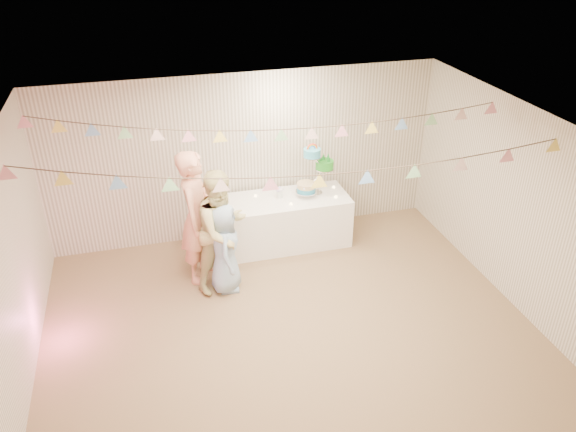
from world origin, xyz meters
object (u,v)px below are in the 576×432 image
object	(u,v)px
person_adult_a	(197,217)
person_child	(225,248)
table	(281,221)
cake_stand	(315,172)
person_adult_b	(222,230)

from	to	relation	value
person_adult_a	person_child	size ratio (longest dim) A/B	1.49
table	person_child	xyz separation A→B (m)	(-1.03, -0.95, 0.26)
table	cake_stand	bearing A→B (deg)	5.19
cake_stand	person_child	bearing A→B (deg)	-147.62
cake_stand	person_adult_a	world-z (taller)	person_adult_a
cake_stand	person_adult_a	bearing A→B (deg)	-161.73
cake_stand	table	bearing A→B (deg)	-174.81
table	person_adult_b	xyz separation A→B (m)	(-1.03, -0.84, 0.47)
cake_stand	person_child	size ratio (longest dim) A/B	0.60
table	cake_stand	xyz separation A→B (m)	(0.55, 0.05, 0.75)
cake_stand	person_adult_b	world-z (taller)	person_adult_b
table	cake_stand	size ratio (longest dim) A/B	2.68
cake_stand	person_adult_b	xyz separation A→B (m)	(-1.58, -0.89, -0.28)
table	person_child	size ratio (longest dim) A/B	1.60
cake_stand	person_child	distance (m)	1.93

